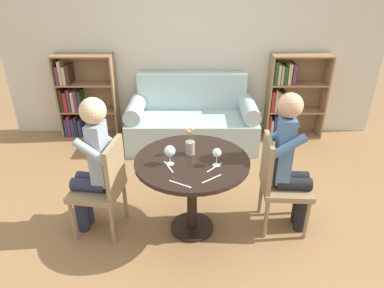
{
  "coord_description": "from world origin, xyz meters",
  "views": [
    {
      "loc": [
        -0.0,
        -2.5,
        2.16
      ],
      "look_at": [
        0.0,
        0.05,
        0.86
      ],
      "focal_mm": 32.0,
      "sensor_mm": 36.0,
      "label": 1
    }
  ],
  "objects_px": {
    "chair_left": "(104,184)",
    "chair_right": "(278,180)",
    "flower_vase": "(190,145)",
    "wine_glass_left": "(170,152)",
    "bookshelf_right": "(288,97)",
    "person_right": "(291,161)",
    "couch": "(192,122)",
    "bookshelf_left": "(81,98)",
    "person_left": "(92,163)",
    "wine_glass_right": "(217,153)"
  },
  "relations": [
    {
      "from": "chair_left",
      "to": "chair_right",
      "type": "bearing_deg",
      "value": 100.26
    },
    {
      "from": "flower_vase",
      "to": "wine_glass_left",
      "type": "bearing_deg",
      "value": -133.21
    },
    {
      "from": "chair_right",
      "to": "flower_vase",
      "type": "bearing_deg",
      "value": 89.89
    },
    {
      "from": "bookshelf_right",
      "to": "chair_left",
      "type": "distance_m",
      "value": 2.94
    },
    {
      "from": "chair_left",
      "to": "person_right",
      "type": "distance_m",
      "value": 1.64
    },
    {
      "from": "couch",
      "to": "flower_vase",
      "type": "bearing_deg",
      "value": -90.55
    },
    {
      "from": "bookshelf_left",
      "to": "chair_right",
      "type": "bearing_deg",
      "value": -40.63
    },
    {
      "from": "bookshelf_right",
      "to": "flower_vase",
      "type": "bearing_deg",
      "value": -124.99
    },
    {
      "from": "person_right",
      "to": "wine_glass_left",
      "type": "relative_size",
      "value": 7.82
    },
    {
      "from": "chair_right",
      "to": "chair_left",
      "type": "bearing_deg",
      "value": 94.98
    },
    {
      "from": "bookshelf_left",
      "to": "flower_vase",
      "type": "xyz_separation_m",
      "value": [
        1.53,
        -1.95,
        0.27
      ]
    },
    {
      "from": "person_left",
      "to": "chair_left",
      "type": "bearing_deg",
      "value": 84.33
    },
    {
      "from": "chair_right",
      "to": "person_right",
      "type": "xyz_separation_m",
      "value": [
        0.09,
        -0.01,
        0.2
      ]
    },
    {
      "from": "bookshelf_left",
      "to": "chair_left",
      "type": "xyz_separation_m",
      "value": [
        0.78,
        -2.04,
        -0.06
      ]
    },
    {
      "from": "bookshelf_right",
      "to": "wine_glass_right",
      "type": "height_order",
      "value": "bookshelf_right"
    },
    {
      "from": "person_right",
      "to": "flower_vase",
      "type": "xyz_separation_m",
      "value": [
        -0.87,
        0.05,
        0.13
      ]
    },
    {
      "from": "person_left",
      "to": "flower_vase",
      "type": "distance_m",
      "value": 0.85
    },
    {
      "from": "couch",
      "to": "person_left",
      "type": "height_order",
      "value": "person_left"
    },
    {
      "from": "bookshelf_left",
      "to": "flower_vase",
      "type": "distance_m",
      "value": 2.49
    },
    {
      "from": "bookshelf_right",
      "to": "flower_vase",
      "type": "xyz_separation_m",
      "value": [
        -1.36,
        -1.95,
        0.25
      ]
    },
    {
      "from": "flower_vase",
      "to": "couch",
      "type": "bearing_deg",
      "value": 89.45
    },
    {
      "from": "couch",
      "to": "bookshelf_left",
      "type": "bearing_deg",
      "value": 170.23
    },
    {
      "from": "bookshelf_left",
      "to": "person_left",
      "type": "bearing_deg",
      "value": -71.05
    },
    {
      "from": "chair_left",
      "to": "flower_vase",
      "type": "xyz_separation_m",
      "value": [
        0.75,
        0.1,
        0.33
      ]
    },
    {
      "from": "chair_right",
      "to": "person_left",
      "type": "height_order",
      "value": "person_left"
    },
    {
      "from": "bookshelf_right",
      "to": "wine_glass_left",
      "type": "xyz_separation_m",
      "value": [
        -1.52,
        -2.12,
        0.28
      ]
    },
    {
      "from": "bookshelf_left",
      "to": "flower_vase",
      "type": "bearing_deg",
      "value": -51.81
    },
    {
      "from": "bookshelf_right",
      "to": "chair_right",
      "type": "relative_size",
      "value": 1.3
    },
    {
      "from": "wine_glass_left",
      "to": "couch",
      "type": "bearing_deg",
      "value": 84.48
    },
    {
      "from": "chair_left",
      "to": "person_left",
      "type": "bearing_deg",
      "value": -95.67
    },
    {
      "from": "couch",
      "to": "person_right",
      "type": "distance_m",
      "value": 1.96
    },
    {
      "from": "person_left",
      "to": "flower_vase",
      "type": "bearing_deg",
      "value": 103.41
    },
    {
      "from": "person_right",
      "to": "wine_glass_right",
      "type": "xyz_separation_m",
      "value": [
        -0.65,
        -0.15,
        0.16
      ]
    },
    {
      "from": "couch",
      "to": "wine_glass_right",
      "type": "relative_size",
      "value": 11.18
    },
    {
      "from": "chair_left",
      "to": "wine_glass_left",
      "type": "relative_size",
      "value": 5.4
    },
    {
      "from": "wine_glass_left",
      "to": "chair_right",
      "type": "bearing_deg",
      "value": 7.99
    },
    {
      "from": "person_left",
      "to": "wine_glass_right",
      "type": "relative_size",
      "value": 8.37
    },
    {
      "from": "chair_right",
      "to": "person_left",
      "type": "distance_m",
      "value": 1.63
    },
    {
      "from": "chair_right",
      "to": "wine_glass_left",
      "type": "height_order",
      "value": "wine_glass_left"
    },
    {
      "from": "chair_left",
      "to": "wine_glass_right",
      "type": "distance_m",
      "value": 1.04
    },
    {
      "from": "wine_glass_right",
      "to": "flower_vase",
      "type": "bearing_deg",
      "value": 138.01
    },
    {
      "from": "bookshelf_right",
      "to": "person_right",
      "type": "height_order",
      "value": "person_right"
    },
    {
      "from": "couch",
      "to": "wine_glass_left",
      "type": "xyz_separation_m",
      "value": [
        -0.18,
        -1.85,
        0.54
      ]
    },
    {
      "from": "couch",
      "to": "chair_right",
      "type": "relative_size",
      "value": 1.9
    },
    {
      "from": "bookshelf_right",
      "to": "chair_right",
      "type": "distance_m",
      "value": 2.07
    },
    {
      "from": "person_right",
      "to": "wine_glass_right",
      "type": "bearing_deg",
      "value": 105.44
    },
    {
      "from": "person_right",
      "to": "flower_vase",
      "type": "relative_size",
      "value": 5.22
    },
    {
      "from": "person_left",
      "to": "flower_vase",
      "type": "height_order",
      "value": "person_left"
    },
    {
      "from": "bookshelf_right",
      "to": "person_right",
      "type": "distance_m",
      "value": 2.06
    },
    {
      "from": "bookshelf_left",
      "to": "flower_vase",
      "type": "height_order",
      "value": "bookshelf_left"
    }
  ]
}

